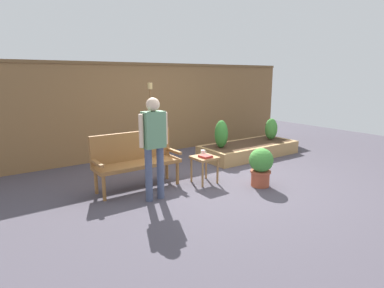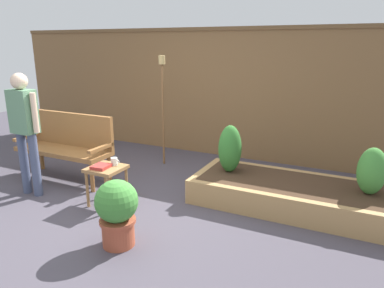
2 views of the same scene
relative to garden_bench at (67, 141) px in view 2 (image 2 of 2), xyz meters
name	(u,v)px [view 2 (image 2 of 2)]	position (x,y,z in m)	size (l,w,h in m)	color
ground_plane	(127,212)	(1.42, -0.57, -0.54)	(14.00, 14.00, 0.00)	#47424C
fence_back	(214,92)	(1.42, 2.03, 0.55)	(8.40, 0.14, 2.16)	brown
garden_bench	(67,141)	(0.00, 0.00, 0.00)	(1.44, 0.48, 0.94)	#936033
side_table	(106,174)	(1.09, -0.49, -0.15)	(0.40, 0.40, 0.48)	#9E7042
cup_on_table	(114,161)	(1.14, -0.39, -0.02)	(0.12, 0.08, 0.09)	white
book_on_table	(101,167)	(1.06, -0.55, -0.04)	(0.18, 0.20, 0.04)	#B2332D
potted_boxwood	(117,210)	(1.77, -1.19, -0.17)	(0.41, 0.41, 0.67)	#A84C33
raised_planter_bed	(293,195)	(3.13, 0.43, -0.39)	(2.40, 1.00, 0.30)	#AD8451
shrub_near_bench	(230,149)	(2.29, 0.47, 0.06)	(0.30, 0.30, 0.61)	brown
shrub_far_corner	(372,171)	(3.93, 0.47, 0.02)	(0.30, 0.30, 0.53)	brown
tiki_torch	(163,91)	(0.92, 1.15, 0.63)	(0.10, 0.10, 1.72)	brown
person_by_bench	(25,124)	(0.00, -0.67, 0.39)	(0.47, 0.20, 1.56)	#475170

